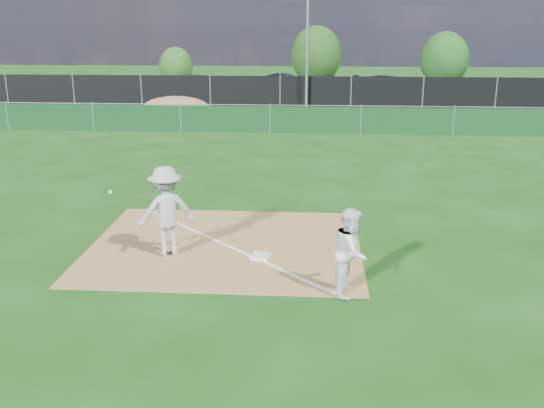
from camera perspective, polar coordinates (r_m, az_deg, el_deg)
The scene contains 17 objects.
ground at distance 22.25m, azimuth -1.11°, elevation 4.37°, with size 90.00×90.00×0.00m, color #12440E.
infield_dirt at distance 13.66m, azimuth -4.39°, elevation -3.88°, with size 6.00×5.00×0.02m, color olive.
foul_line at distance 13.66m, azimuth -4.39°, elevation -3.83°, with size 0.08×7.00×0.01m, color white.
green_fence at distance 27.03m, azimuth -0.19°, elevation 7.93°, with size 44.00×0.05×1.20m, color #0E3317.
dirt_mound at distance 31.20m, azimuth -9.03°, elevation 8.91°, with size 3.38×2.60×1.17m, color olive.
black_fence at distance 34.90m, azimuth 0.76°, elevation 10.48°, with size 46.00×0.04×1.80m, color black.
parking_lot at distance 39.97m, azimuth 1.16°, elevation 10.02°, with size 46.00×9.00×0.01m, color black.
light_pole at distance 34.34m, azimuth 3.35°, elevation 15.54°, with size 0.16×0.16×8.00m, color slate.
first_base at distance 12.89m, azimuth -1.07°, elevation -4.92°, with size 0.38×0.38×0.08m, color white.
play_at_first at distance 12.96m, azimuth -9.91°, elevation -0.68°, with size 1.97×1.21×1.94m.
runner at distance 11.13m, azimuth 7.44°, elevation -4.46°, with size 0.80×0.63×1.65m, color white.
car_left at distance 40.28m, azimuth -6.98°, elevation 11.06°, with size 1.80×4.48×1.53m, color #9A9CA1.
car_mid at distance 39.86m, azimuth 1.61°, elevation 11.08°, with size 1.56×4.49×1.48m, color black.
car_right at distance 39.64m, azimuth 11.13°, elevation 10.71°, with size 2.01×4.94×1.43m, color black.
tree_left at distance 46.42m, azimuth -9.04°, elevation 12.66°, with size 2.47×2.47×2.93m.
tree_mid at distance 46.47m, azimuth 4.19°, elevation 13.79°, with size 3.75×3.75×4.45m.
tree_right at distance 46.37m, azimuth 15.92°, elevation 12.95°, with size 3.42×3.42×4.06m.
Camera 1 is at (1.91, -11.63, 4.87)m, focal length 40.00 mm.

